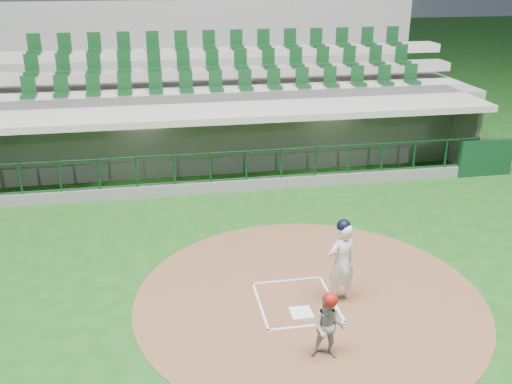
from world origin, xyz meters
TOP-DOWN VIEW (x-y plane):
  - ground at (0.00, 0.00)m, footprint 120.00×120.00m
  - dirt_circle at (0.30, -0.20)m, footprint 7.20×7.20m
  - home_plate at (0.00, -0.70)m, footprint 0.43×0.43m
  - batter_box_chalk at (0.00, -0.30)m, footprint 1.55×1.80m
  - dugout_structure at (0.21, 7.81)m, footprint 16.40×3.70m
  - seating_deck at (0.00, 10.91)m, footprint 17.00×6.72m
  - batter at (0.89, -0.36)m, footprint 0.90×0.94m
  - catcher at (0.11, -2.07)m, footprint 0.70×0.62m

SIDE VIEW (x-z plane):
  - ground at x=0.00m, z-range 0.00..0.00m
  - dirt_circle at x=0.30m, z-range 0.00..0.01m
  - batter_box_chalk at x=0.00m, z-range 0.01..0.02m
  - home_plate at x=0.00m, z-range 0.01..0.03m
  - catcher at x=0.11m, z-range 0.00..1.28m
  - batter at x=0.89m, z-range 0.01..1.81m
  - dugout_structure at x=0.21m, z-range -0.54..2.46m
  - seating_deck at x=0.00m, z-range -1.15..4.00m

